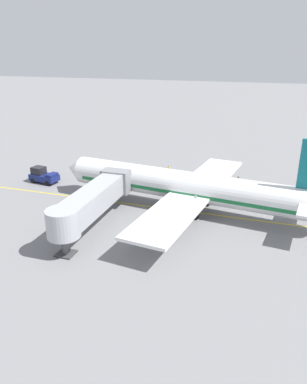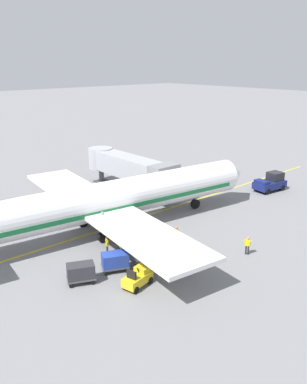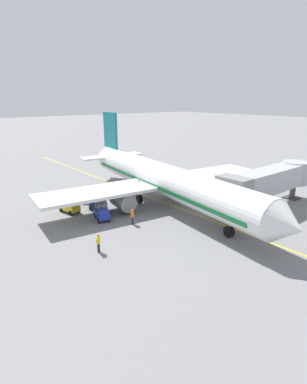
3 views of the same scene
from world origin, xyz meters
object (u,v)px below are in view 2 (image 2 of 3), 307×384
pushback_tractor (270,183)px  jet_bridge (128,167)px  baggage_cart_front (146,252)px  ground_crew_wing_walker (176,234)px  ground_crew_marshaller (107,244)px  ground_crew_loader (248,245)px  parked_airliner (107,201)px  baggage_cart_third_in_train (81,272)px  baggage_cart_second_in_train (115,260)px  baggage_tug_lead (138,277)px  baggage_tug_trailing (165,253)px

pushback_tractor → jet_bridge: bearing=-129.3°
baggage_cart_front → ground_crew_wing_walker: 4.73m
ground_crew_marshaller → baggage_cart_front: bearing=24.4°
baggage_cart_front → ground_crew_loader: ground_crew_loader is taller
parked_airliner → baggage_cart_third_in_train: bearing=-47.0°
baggage_cart_front → baggage_cart_second_in_train: size_ratio=1.00×
jet_bridge → baggage_tug_lead: jet_bridge is taller
pushback_tractor → baggage_cart_second_in_train: bearing=-82.4°
pushback_tractor → baggage_cart_second_in_train: pushback_tractor is taller
ground_crew_loader → baggage_tug_trailing: bearing=-122.7°
baggage_cart_second_in_train → ground_crew_wing_walker: 7.44m
ground_crew_wing_walker → ground_crew_loader: same height
parked_airliner → baggage_tug_trailing: (8.56, -0.10, -2.47)m
ground_crew_wing_walker → ground_crew_loader: (5.84, 3.14, 0.00)m
baggage_tug_lead → baggage_cart_third_in_train: 4.47m
baggage_tug_trailing → baggage_cart_second_in_train: size_ratio=0.93×
jet_bridge → ground_crew_marshaller: 17.99m
baggage_cart_third_in_train → pushback_tractor: bearing=96.5°
pushback_tractor → ground_crew_marshaller: (0.88, -26.94, -0.15)m
baggage_cart_front → ground_crew_marshaller: ground_crew_marshaller is taller
baggage_tug_lead → ground_crew_loader: (2.35, 10.61, 0.24)m
baggage_cart_front → ground_crew_loader: bearing=58.1°
jet_bridge → ground_crew_wing_walker: (15.22, -6.21, -2.50)m
parked_airliner → ground_crew_wing_walker: 7.73m
baggage_cart_third_in_train → ground_crew_wing_walker: bearing=91.2°
parked_airliner → jet_bridge: (-8.47, 9.26, 0.27)m
ground_crew_wing_walker → ground_crew_loader: size_ratio=1.00×
baggage_cart_front → ground_crew_wing_walker: (-1.02, 4.62, 0.00)m
pushback_tractor → ground_crew_wing_walker: (3.32, -20.75, -0.15)m
baggage_tug_trailing → ground_crew_wing_walker: ground_crew_wing_walker is taller
baggage_cart_third_in_train → baggage_tug_trailing: bearing=77.8°
baggage_tug_lead → pushback_tractor: bearing=103.6°
ground_crew_wing_walker → jet_bridge: bearing=157.8°
baggage_tug_lead → ground_crew_marshaller: size_ratio=1.60×
baggage_cart_second_in_train → ground_crew_wing_walker: (-0.46, 7.43, 0.00)m
ground_crew_loader → ground_crew_marshaller: size_ratio=1.00×
jet_bridge → baggage_tug_trailing: jet_bridge is taller
pushback_tractor → ground_crew_wing_walker: bearing=-80.9°
baggage_tug_trailing → parked_airliner: bearing=179.4°
pushback_tractor → baggage_tug_trailing: size_ratio=1.70×
parked_airliner → pushback_tractor: (3.43, 23.80, -2.09)m
pushback_tractor → baggage_cart_second_in_train: 28.43m
pushback_tractor → ground_crew_loader: pushback_tractor is taller
baggage_cart_third_in_train → baggage_cart_second_in_train: bearing=85.5°
baggage_tug_trailing → baggage_cart_third_in_train: baggage_tug_trailing is taller
baggage_tug_trailing → ground_crew_loader: (4.03, 6.28, 0.24)m
parked_airliner → baggage_tug_lead: (10.23, -4.43, -2.47)m
jet_bridge → ground_crew_loader: 21.43m
baggage_tug_lead → baggage_cart_third_in_train: bearing=-137.1°
jet_bridge → pushback_tractor: bearing=50.7°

